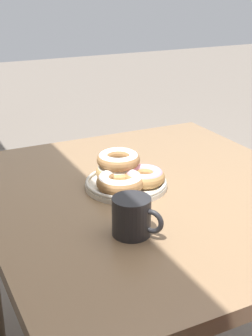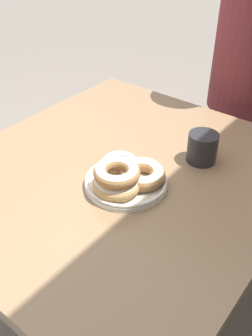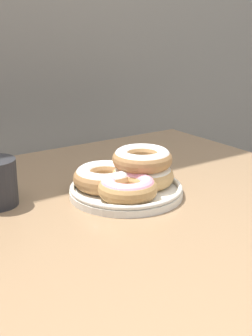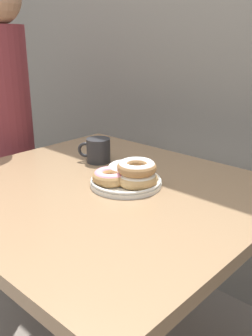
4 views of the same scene
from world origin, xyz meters
name	(u,v)px [view 3 (image 3 of 4)]	position (x,y,z in m)	size (l,w,h in m)	color
dining_table	(122,248)	(0.00, 0.38, 0.69)	(1.04, 0.94, 0.77)	#846647
donut_plate	(128,178)	(0.06, 0.44, 0.81)	(0.26, 0.24, 0.09)	silver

